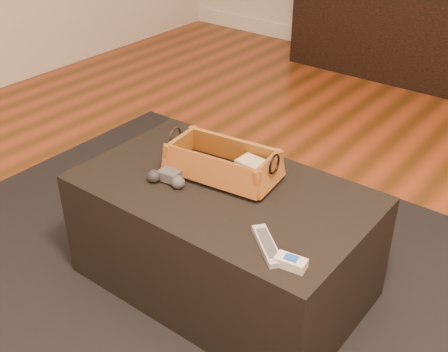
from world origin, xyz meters
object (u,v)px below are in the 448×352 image
Objects in this scene: media_cabinet at (407,33)px; silver_remote at (267,245)px; game_controller at (167,178)px; tv_remote at (216,170)px; ottoman at (223,237)px; wicker_basket at (223,164)px; cream_gadget at (291,262)px.

silver_remote is at bearing -76.42° from media_cabinet.
media_cabinet is 10.66× the size of game_controller.
ottoman is at bearing -45.88° from tv_remote.
tv_remote is 0.03m from wicker_basket.
tv_remote is (-0.06, 0.04, 0.23)m from ottoman.
wicker_basket is 0.20m from game_controller.
game_controller is at bearing -149.20° from ottoman.
silver_remote is at bearing -10.35° from game_controller.
game_controller is at bearing 168.60° from cream_gadget.
cream_gadget is at bearing -27.86° from ottoman.
ottoman is 10.80× the size of cream_gadget.
tv_remote reaches higher than cream_gadget.
ottoman is 6.83× the size of game_controller.
wicker_basket is (0.30, -2.44, 0.17)m from media_cabinet.
game_controller reaches higher than cream_gadget.
silver_remote is 0.10m from cream_gadget.
wicker_basket reaches higher than tv_remote.
silver_remote is (0.30, -0.18, 0.22)m from ottoman.
media_cabinet is 1.56× the size of ottoman.
game_controller is at bearing -126.85° from wicker_basket.
ottoman is at bearing 148.90° from silver_remote.
media_cabinet reaches higher than tv_remote.
silver_remote is (0.37, -0.22, -0.01)m from tv_remote.
silver_remote is at bearing 163.66° from cream_gadget.
wicker_basket reaches higher than silver_remote.
ottoman is 5.90× the size of silver_remote.
game_controller is (-0.16, -0.10, 0.23)m from ottoman.
ottoman is 4.84× the size of tv_remote.
wicker_basket is 0.43m from silver_remote.
tv_remote is at bearing -83.48° from media_cabinet.
tv_remote is at bearing 151.43° from cream_gadget.
media_cabinet reaches higher than ottoman.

